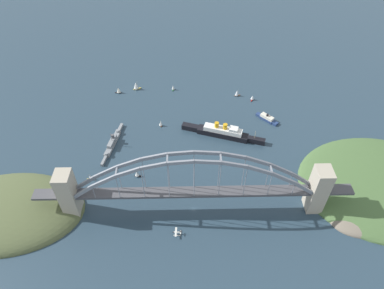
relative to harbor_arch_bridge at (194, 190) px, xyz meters
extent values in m
plane|color=#283D4C|center=(0.00, 0.00, -27.72)|extent=(1400.00, 1400.00, 0.00)
cube|color=#ADA38E|center=(-110.76, 0.00, -2.37)|extent=(14.00, 16.91, 50.70)
cube|color=#ADA38E|center=(110.76, 0.00, -2.37)|extent=(14.00, 16.91, 50.70)
cube|color=#47474C|center=(0.00, 0.00, -2.76)|extent=(207.52, 11.33, 2.40)
cube|color=#47474C|center=(-129.76, 0.00, -2.76)|extent=(24.00, 11.33, 2.40)
cube|color=#47474C|center=(129.76, 0.00, -2.76)|extent=(24.00, 11.33, 2.40)
cube|color=gray|center=(-96.53, -5.10, 5.33)|extent=(23.38, 1.80, 18.74)
cube|color=gray|center=(-75.08, -5.10, 19.71)|extent=(23.07, 1.80, 15.35)
cube|color=gray|center=(-53.63, -5.10, 30.50)|extent=(22.69, 1.80, 11.94)
cube|color=gray|center=(-32.18, -5.10, 37.69)|extent=(22.23, 1.80, 8.50)
cube|color=gray|center=(-10.73, -5.10, 41.29)|extent=(21.72, 1.80, 4.99)
cube|color=gray|center=(10.73, -5.10, 41.29)|extent=(21.72, 1.80, 4.99)
cube|color=gray|center=(32.18, -5.10, 37.69)|extent=(22.23, 1.80, 8.50)
cube|color=gray|center=(53.63, -5.10, 30.50)|extent=(22.69, 1.80, 11.94)
cube|color=gray|center=(75.08, -5.10, 19.71)|extent=(23.07, 1.80, 15.35)
cube|color=gray|center=(96.53, -5.10, 5.33)|extent=(23.38, 1.80, 18.74)
cube|color=gray|center=(-96.53, 5.10, 5.33)|extent=(23.38, 1.80, 18.74)
cube|color=gray|center=(-75.08, 5.10, 19.71)|extent=(23.07, 1.80, 15.35)
cube|color=gray|center=(-53.63, 5.10, 30.50)|extent=(22.69, 1.80, 11.94)
cube|color=gray|center=(-32.18, 5.10, 37.69)|extent=(22.23, 1.80, 8.50)
cube|color=gray|center=(-10.73, 5.10, 41.29)|extent=(21.72, 1.80, 4.99)
cube|color=gray|center=(10.73, 5.10, 41.29)|extent=(21.72, 1.80, 4.99)
cube|color=gray|center=(32.18, 5.10, 37.69)|extent=(22.23, 1.80, 8.50)
cube|color=gray|center=(53.63, 5.10, 30.50)|extent=(22.69, 1.80, 11.94)
cube|color=gray|center=(75.08, 5.10, 19.71)|extent=(23.07, 1.80, 15.35)
cube|color=gray|center=(96.53, 5.10, 5.33)|extent=(23.38, 1.80, 18.74)
cube|color=gray|center=(-107.26, 0.00, -2.76)|extent=(1.40, 10.20, 1.40)
cube|color=gray|center=(-64.36, 0.00, 26.01)|extent=(1.40, 10.20, 1.40)
cube|color=gray|center=(-21.45, 0.00, 40.39)|extent=(1.40, 10.20, 1.40)
cube|color=gray|center=(21.45, 0.00, 40.39)|extent=(1.40, 10.20, 1.40)
cube|color=gray|center=(64.36, 0.00, 26.01)|extent=(1.40, 10.20, 1.40)
cube|color=gray|center=(107.26, 0.00, -2.76)|extent=(1.40, 10.20, 1.40)
cylinder|color=gray|center=(-85.81, -5.10, 5.93)|extent=(0.56, 0.56, 14.98)
cylinder|color=gray|center=(-85.81, 5.10, 5.93)|extent=(0.56, 0.56, 14.98)
cylinder|color=gray|center=(-64.36, -5.10, 12.22)|extent=(0.56, 0.56, 27.57)
cylinder|color=gray|center=(-64.36, 5.10, 12.22)|extent=(0.56, 0.56, 27.57)
cylinder|color=gray|center=(-42.90, -5.10, 16.72)|extent=(0.56, 0.56, 36.56)
cylinder|color=gray|center=(-42.90, 5.10, 16.72)|extent=(0.56, 0.56, 36.56)
cylinder|color=gray|center=(-21.45, -5.10, 19.41)|extent=(0.56, 0.56, 41.95)
cylinder|color=gray|center=(-21.45, 5.10, 19.41)|extent=(0.56, 0.56, 41.95)
cylinder|color=gray|center=(0.00, -5.10, 20.31)|extent=(0.56, 0.56, 43.75)
cylinder|color=gray|center=(0.00, 5.10, 20.31)|extent=(0.56, 0.56, 43.75)
cylinder|color=gray|center=(21.45, -5.10, 19.41)|extent=(0.56, 0.56, 41.95)
cylinder|color=gray|center=(21.45, 5.10, 19.41)|extent=(0.56, 0.56, 41.95)
cylinder|color=gray|center=(42.90, -5.10, 16.72)|extent=(0.56, 0.56, 36.56)
cylinder|color=gray|center=(42.90, 5.10, 16.72)|extent=(0.56, 0.56, 36.56)
cylinder|color=gray|center=(64.36, -5.10, 12.22)|extent=(0.56, 0.56, 27.57)
cylinder|color=gray|center=(64.36, 5.10, 12.22)|extent=(0.56, 0.56, 27.57)
cylinder|color=gray|center=(85.81, -5.10, 5.93)|extent=(0.56, 0.56, 14.98)
cylinder|color=gray|center=(85.81, 5.10, 5.93)|extent=(0.56, 0.56, 14.98)
ellipsoid|color=#515B38|center=(-173.80, -0.57, -27.72)|extent=(143.84, 94.46, 28.66)
ellipsoid|color=#476638|center=(190.31, 23.41, -27.72)|extent=(169.93, 138.67, 24.04)
ellipsoid|color=#756B5B|center=(152.08, -14.72, -27.72)|extent=(59.47, 41.60, 13.22)
cube|color=black|center=(35.66, 100.75, -24.49)|extent=(58.76, 28.78, 6.45)
cube|color=black|center=(72.53, 88.51, -24.49)|extent=(20.34, 11.85, 6.45)
cube|color=black|center=(-1.21, 112.98, -24.49)|extent=(20.72, 13.00, 6.45)
cube|color=white|center=(35.66, 100.75, -18.64)|extent=(44.42, 22.63, 5.26)
cube|color=white|center=(47.06, 96.96, -14.41)|extent=(11.72, 10.85, 3.20)
cylinder|color=gold|center=(37.73, 100.06, -12.89)|extent=(4.94, 4.94, 6.24)
cylinder|color=gold|center=(28.40, 103.16, -12.89)|extent=(4.94, 4.94, 6.24)
cylinder|color=tan|center=(70.22, 89.28, -16.27)|extent=(0.50, 0.50, 10.00)
cube|color=gray|center=(-88.79, 88.57, -26.06)|extent=(13.65, 40.94, 3.32)
cube|color=gray|center=(-93.97, 62.04, -26.06)|extent=(5.24, 13.78, 3.32)
cube|color=gray|center=(-83.62, 115.09, -26.06)|extent=(5.77, 13.89, 3.32)
cube|color=gray|center=(-88.79, 88.57, -22.55)|extent=(8.59, 20.82, 3.71)
cylinder|color=gray|center=(-92.35, 70.33, -23.30)|extent=(4.20, 4.20, 2.20)
cylinder|color=gray|center=(-85.24, 106.80, -23.30)|extent=(4.20, 4.20, 2.20)
cylinder|color=gray|center=(-88.79, 88.57, -15.69)|extent=(0.60, 0.60, 10.00)
cylinder|color=#4C4C51|center=(-88.02, 92.55, -18.49)|extent=(3.30, 3.30, 4.40)
cube|color=navy|center=(91.73, 128.37, -26.28)|extent=(17.67, 17.88, 2.87)
cube|color=navy|center=(83.39, 136.94, -26.28)|extent=(7.78, 7.80, 2.87)
cube|color=navy|center=(100.07, 119.81, -26.28)|extent=(8.51, 8.51, 2.87)
cube|color=beige|center=(91.73, 128.37, -23.15)|extent=(15.86, 16.05, 3.39)
cylinder|color=black|center=(91.73, 128.37, -20.26)|extent=(2.88, 2.88, 2.40)
cylinder|color=#B7B7B2|center=(-15.49, -28.33, -27.27)|extent=(6.33, 1.20, 0.90)
cylinder|color=#B7B7B2|center=(-15.32, -24.88, -27.27)|extent=(6.33, 1.20, 0.90)
cylinder|color=black|center=(-15.49, -28.33, -26.21)|extent=(0.14, 0.14, 1.22)
cylinder|color=black|center=(-15.32, -24.88, -26.21)|extent=(0.14, 0.14, 1.22)
ellipsoid|color=silver|center=(-15.41, -26.61, -24.99)|extent=(7.36, 1.56, 1.21)
cylinder|color=black|center=(-18.69, -26.45, -24.99)|extent=(0.85, 1.19, 1.15)
cube|color=silver|center=(-16.32, -26.56, -24.48)|extent=(2.14, 9.40, 0.20)
cube|color=silver|center=(-12.19, -26.76, -24.87)|extent=(1.27, 3.59, 0.12)
cube|color=black|center=(-12.19, -26.76, -23.64)|extent=(1.10, 0.17, 1.50)
cube|color=brown|center=(-36.48, 120.76, -27.34)|extent=(2.97, 4.59, 0.76)
cube|color=brown|center=(-37.11, 123.51, -27.34)|extent=(1.22, 1.58, 0.76)
cube|color=brown|center=(-35.84, 118.01, -27.34)|extent=(1.41, 1.63, 0.76)
cylinder|color=tan|center=(-36.56, 121.10, -23.36)|extent=(0.16, 0.16, 7.21)
cone|color=white|center=(-36.28, 119.90, -23.72)|extent=(4.66, 4.66, 5.77)
cube|color=black|center=(-96.29, 188.78, -27.36)|extent=(5.45, 2.59, 0.71)
cube|color=black|center=(-99.85, 188.94, -27.36)|extent=(1.83, 1.14, 0.71)
cube|color=black|center=(-92.73, 188.62, -27.36)|extent=(1.84, 1.35, 0.71)
cylinder|color=tan|center=(-96.73, 188.80, -22.72)|extent=(0.16, 0.16, 8.57)
cone|color=silver|center=(-95.18, 188.73, -23.15)|extent=(5.12, 5.12, 6.86)
cube|color=#2D6B3D|center=(-23.06, 193.76, -27.30)|extent=(2.01, 4.03, 0.85)
cube|color=#2D6B3D|center=(-23.22, 191.14, -27.30)|extent=(0.87, 1.36, 0.85)
cube|color=#2D6B3D|center=(-22.90, 196.37, -27.30)|extent=(1.03, 1.37, 0.85)
cylinder|color=tan|center=(-23.08, 193.43, -23.56)|extent=(0.16, 0.16, 6.63)
cone|color=white|center=(-23.01, 194.58, -23.89)|extent=(3.81, 3.81, 5.30)
cube|color=gold|center=(-104.22, 38.41, -27.36)|extent=(3.93, 1.93, 0.72)
cube|color=gold|center=(-106.82, 38.47, -27.36)|extent=(1.32, 0.86, 0.72)
cube|color=gold|center=(-101.63, 38.35, -27.36)|extent=(1.32, 1.02, 0.72)
cylinder|color=tan|center=(-104.55, 38.42, -23.53)|extent=(0.16, 0.16, 6.94)
cone|color=white|center=(-103.41, 38.39, -23.87)|extent=(3.65, 3.65, 5.55)
cube|color=gold|center=(-71.54, 197.25, -27.21)|extent=(7.17, 5.12, 1.01)
cube|color=gold|center=(-67.47, 198.85, -27.21)|extent=(2.51, 2.03, 1.01)
cube|color=gold|center=(-75.60, 195.65, -27.21)|extent=(2.61, 2.27, 1.01)
cylinder|color=tan|center=(-71.03, 197.45, -21.18)|extent=(0.16, 0.16, 11.06)
cone|color=white|center=(-72.81, 196.75, -21.73)|extent=(7.78, 7.78, 8.85)
cube|color=brown|center=(62.13, 179.09, -27.33)|extent=(5.16, 3.12, 0.78)
cube|color=brown|center=(65.23, 179.89, -27.33)|extent=(1.78, 1.26, 0.78)
cube|color=brown|center=(59.02, 178.28, -27.33)|extent=(1.82, 1.43, 0.78)
cylinder|color=tan|center=(62.51, 179.19, -22.58)|extent=(0.16, 0.16, 8.74)
cone|color=white|center=(61.15, 178.84, -23.01)|extent=(5.38, 5.38, 6.99)
cube|color=#B2231E|center=(79.76, 168.56, -27.18)|extent=(3.50, 4.74, 1.08)
cube|color=#B2231E|center=(78.42, 165.90, -27.18)|extent=(1.34, 1.67, 1.08)
cube|color=#B2231E|center=(81.09, 171.22, -27.18)|extent=(1.48, 1.74, 1.08)
cylinder|color=tan|center=(79.59, 168.22, -23.48)|extent=(0.16, 0.16, 6.31)
cone|color=white|center=(80.17, 169.39, -23.80)|extent=(5.49, 5.49, 5.05)
cube|color=black|center=(-55.99, 41.25, -27.20)|extent=(4.55, 2.20, 1.04)
cube|color=black|center=(-53.06, 41.01, -27.20)|extent=(1.53, 0.95, 1.04)
cube|color=black|center=(-58.92, 41.49, -27.20)|extent=(1.55, 1.11, 1.04)
cylinder|color=tan|center=(-55.62, 41.22, -23.65)|extent=(0.16, 0.16, 6.05)
cone|color=white|center=(-56.91, 41.32, -23.96)|extent=(4.36, 4.36, 4.84)
camera|label=1|loc=(-5.64, -188.15, 236.50)|focal=31.82mm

